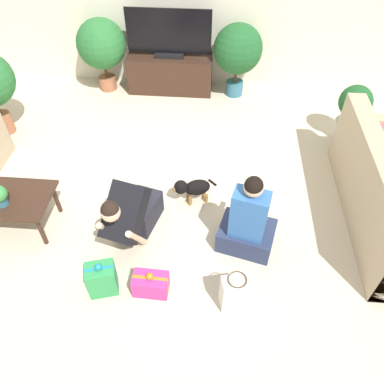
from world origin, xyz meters
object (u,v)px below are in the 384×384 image
at_px(coffee_table, 1,200).
at_px(person_sitting, 248,223).
at_px(tv, 169,36).
at_px(tv_console, 170,73).
at_px(potted_plant_back_left, 101,45).
at_px(gift_box_b, 151,284).
at_px(potted_plant_back_right, 238,51).
at_px(dog, 192,188).
at_px(gift_box_a, 102,279).
at_px(person_kneeling, 132,213).
at_px(gift_bag_a, 235,293).
at_px(potted_plant_corner_right, 353,110).

relative_size(coffee_table, person_sitting, 1.05).
bearing_deg(coffee_table, tv, 65.05).
distance_m(coffee_table, tv_console, 3.11).
height_order(coffee_table, potted_plant_back_left, potted_plant_back_left).
distance_m(tv, gift_box_b, 3.55).
height_order(potted_plant_back_right, dog, potted_plant_back_right).
distance_m(potted_plant_back_right, gift_box_a, 3.66).
distance_m(tv, person_sitting, 3.13).
bearing_deg(coffee_table, tv_console, 65.05).
relative_size(potted_plant_back_right, person_kneeling, 1.24).
distance_m(potted_plant_back_left, gift_bag_a, 4.03).
xyz_separation_m(coffee_table, tv_console, (1.31, 2.82, -0.09)).
distance_m(tv_console, dog, 2.39).
relative_size(tv_console, potted_plant_back_left, 1.18).
xyz_separation_m(tv, dog, (0.53, -2.33, -0.63)).
distance_m(person_sitting, gift_bag_a, 0.67).
bearing_deg(gift_bag_a, gift_box_b, 174.06).
bearing_deg(tv_console, potted_plant_back_right, -2.95).
bearing_deg(person_sitting, coffee_table, 12.36).
bearing_deg(tv, potted_plant_back_right, -2.95).
xyz_separation_m(potted_plant_corner_right, dog, (-1.89, -1.32, -0.22)).
xyz_separation_m(coffee_table, dog, (1.84, 0.48, -0.16)).
distance_m(dog, gift_box_a, 1.35).
distance_m(person_kneeling, gift_box_b, 0.71).
bearing_deg(dog, person_kneeling, -63.91).
relative_size(person_sitting, gift_box_b, 3.01).
bearing_deg(potted_plant_back_right, person_kneeling, -109.32).
xyz_separation_m(tv_console, potted_plant_corner_right, (2.42, -1.01, 0.15)).
height_order(potted_plant_corner_right, gift_box_b, potted_plant_corner_right).
bearing_deg(tv, gift_box_b, -85.78).
bearing_deg(coffee_table, dog, 14.75).
relative_size(gift_box_a, gift_box_b, 1.23).
xyz_separation_m(dog, gift_bag_a, (0.46, -1.21, -0.01)).
distance_m(potted_plant_corner_right, dog, 2.32).
bearing_deg(potted_plant_back_left, person_kneeling, -71.11).
height_order(person_sitting, gift_bag_a, person_sitting).
height_order(tv_console, potted_plant_back_left, potted_plant_back_left).
distance_m(potted_plant_corner_right, gift_box_b, 3.29).
bearing_deg(gift_bag_a, tv_console, 105.66).
relative_size(coffee_table, tv, 0.83).
bearing_deg(tv, gift_bag_a, -74.34).
distance_m(person_sitting, dog, 0.80).
height_order(coffee_table, tv, tv).
bearing_deg(coffee_table, potted_plant_back_right, 50.49).
bearing_deg(dog, gift_box_a, -48.86).
bearing_deg(potted_plant_corner_right, person_kneeling, -142.87).
height_order(tv_console, person_sitting, person_sitting).
distance_m(person_kneeling, person_sitting, 1.11).
bearing_deg(gift_box_a, potted_plant_back_right, 71.69).
distance_m(potted_plant_corner_right, person_kneeling, 3.05).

